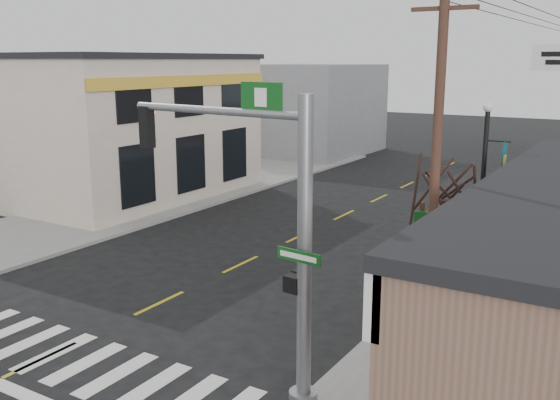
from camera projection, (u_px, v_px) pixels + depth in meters
The scene contains 15 objects.
ground at pixel (41, 360), 14.32m from camera, with size 140.00×140.00×0.00m, color black.
sidewalk_right at pixel (551, 267), 20.55m from camera, with size 6.00×38.00×0.13m, color gray.
sidewalk_left at pixel (146, 203), 29.70m from camera, with size 6.00×38.00×0.13m, color gray.
center_line at pixel (241, 264), 20.98m from camera, with size 0.12×56.00×0.01m, color gold.
crosswalk at pixel (55, 353), 14.65m from camera, with size 11.00×2.20×0.01m, color silver.
left_building at pixel (98, 126), 31.83m from camera, with size 12.00×12.00×6.80m, color beige.
bldg_distant_left at pixel (304, 109), 45.85m from camera, with size 9.00×10.00×6.40m, color slate.
traffic_signal_pole at pixel (271, 218), 11.75m from camera, with size 4.90×0.38×6.20m.
guide_sign at pixel (445, 245), 16.26m from camera, with size 1.68×0.14×2.93m.
fire_hydrant at pixel (397, 309), 16.01m from camera, with size 0.20×0.20×0.64m.
ped_crossing_sign at pixel (459, 241), 17.06m from camera, with size 0.99×0.07×2.55m.
lamp_post at pixel (485, 181), 18.26m from camera, with size 0.70×0.55×5.42m.
bare_tree at pixel (448, 174), 14.29m from camera, with size 2.57×2.57×5.14m.
shrub_back at pixel (528, 291), 17.19m from camera, with size 1.00×1.00×0.75m, color black.
utility_pole_near at pixel (435, 174), 13.48m from camera, with size 1.42×0.21×8.16m.
Camera 1 is at (11.55, -8.37, 6.73)m, focal length 40.00 mm.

